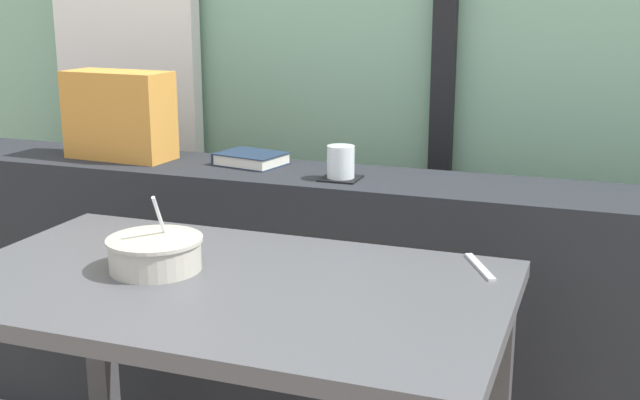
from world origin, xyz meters
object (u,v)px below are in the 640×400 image
juice_glass (341,163)px  fork_utensil (480,267)px  coaster_square (341,178)px  soup_bowl (155,253)px  throw_pillow (119,115)px  closed_book (251,159)px  breakfast_table (225,331)px

juice_glass → fork_utensil: 0.56m
coaster_square → soup_bowl: size_ratio=0.49×
juice_glass → throw_pillow: bearing=176.2°
coaster_square → closed_book: 0.32m
breakfast_table → closed_book: 0.77m
soup_bowl → juice_glass: bearing=70.1°
coaster_square → throw_pillow: bearing=176.2°
coaster_square → closed_book: closed_book is taller
coaster_square → closed_book: (-0.31, 0.09, 0.01)m
closed_book → fork_utensil: size_ratio=1.23×
closed_book → fork_utensil: closed_book is taller
coaster_square → soup_bowl: 0.63m
breakfast_table → fork_utensil: fork_utensil is taller
breakfast_table → throw_pillow: bearing=135.8°
breakfast_table → soup_bowl: size_ratio=5.68×
closed_book → throw_pillow: bearing=-173.5°
coaster_square → throw_pillow: size_ratio=0.31×
throw_pillow → fork_utensil: bearing=-18.9°
coaster_square → juice_glass: juice_glass is taller
coaster_square → breakfast_table: bearing=-94.7°
breakfast_table → coaster_square: coaster_square is taller
breakfast_table → closed_book: (-0.26, 0.69, 0.21)m
breakfast_table → throw_pillow: (-0.66, 0.65, 0.33)m
closed_book → coaster_square: bearing=-17.0°
coaster_square → soup_bowl: bearing=-109.9°
breakfast_table → coaster_square: bearing=85.3°
soup_bowl → closed_book: bearing=97.8°
closed_book → throw_pillow: size_ratio=0.65×
juice_glass → fork_utensil: bearing=-38.7°
juice_glass → soup_bowl: juice_glass is taller
soup_bowl → fork_utensil: size_ratio=1.19×
throw_pillow → soup_bowl: throw_pillow is taller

